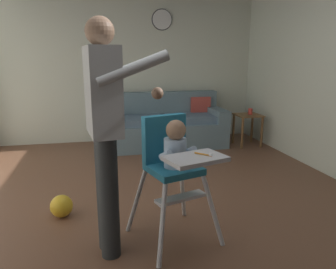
{
  "coord_description": "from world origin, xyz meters",
  "views": [
    {
      "loc": [
        -0.53,
        -2.62,
        1.4
      ],
      "look_at": [
        0.01,
        -0.17,
        0.81
      ],
      "focal_mm": 33.97,
      "sensor_mm": 36.0,
      "label": 1
    }
  ],
  "objects_px": {
    "adult_standing": "(105,127)",
    "wall_clock": "(162,20)",
    "high_chair": "(173,156)",
    "side_table": "(248,123)",
    "couch": "(164,125)",
    "sippy_cup": "(250,111)",
    "toy_ball": "(61,206)"
  },
  "relations": [
    {
      "from": "toy_ball",
      "to": "sippy_cup",
      "type": "relative_size",
      "value": 2.03
    },
    {
      "from": "toy_ball",
      "to": "side_table",
      "type": "bearing_deg",
      "value": 34.75
    },
    {
      "from": "couch",
      "to": "adult_standing",
      "type": "relative_size",
      "value": 1.17
    },
    {
      "from": "side_table",
      "to": "wall_clock",
      "type": "xyz_separation_m",
      "value": [
        -1.27,
        0.8,
        1.67
      ]
    },
    {
      "from": "sippy_cup",
      "to": "wall_clock",
      "type": "xyz_separation_m",
      "value": [
        -1.31,
        0.8,
        1.48
      ]
    },
    {
      "from": "toy_ball",
      "to": "wall_clock",
      "type": "bearing_deg",
      "value": 61.28
    },
    {
      "from": "couch",
      "to": "sippy_cup",
      "type": "distance_m",
      "value": 1.43
    },
    {
      "from": "high_chair",
      "to": "side_table",
      "type": "height_order",
      "value": "high_chair"
    },
    {
      "from": "side_table",
      "to": "sippy_cup",
      "type": "relative_size",
      "value": 5.2
    },
    {
      "from": "adult_standing",
      "to": "sippy_cup",
      "type": "height_order",
      "value": "adult_standing"
    },
    {
      "from": "toy_ball",
      "to": "side_table",
      "type": "xyz_separation_m",
      "value": [
        2.76,
        1.91,
        0.28
      ]
    },
    {
      "from": "high_chair",
      "to": "toy_ball",
      "type": "height_order",
      "value": "high_chair"
    },
    {
      "from": "adult_standing",
      "to": "toy_ball",
      "type": "relative_size",
      "value": 8.25
    },
    {
      "from": "side_table",
      "to": "sippy_cup",
      "type": "height_order",
      "value": "sippy_cup"
    },
    {
      "from": "high_chair",
      "to": "sippy_cup",
      "type": "distance_m",
      "value": 3.11
    },
    {
      "from": "couch",
      "to": "sippy_cup",
      "type": "bearing_deg",
      "value": 76.59
    },
    {
      "from": "couch",
      "to": "adult_standing",
      "type": "distance_m",
      "value": 3.11
    },
    {
      "from": "side_table",
      "to": "wall_clock",
      "type": "relative_size",
      "value": 1.5
    },
    {
      "from": "couch",
      "to": "toy_ball",
      "type": "height_order",
      "value": "couch"
    },
    {
      "from": "couch",
      "to": "adult_standing",
      "type": "bearing_deg",
      "value": -19.47
    },
    {
      "from": "couch",
      "to": "side_table",
      "type": "height_order",
      "value": "couch"
    },
    {
      "from": "couch",
      "to": "adult_standing",
      "type": "xyz_separation_m",
      "value": [
        -1.02,
        -2.87,
        0.62
      ]
    },
    {
      "from": "wall_clock",
      "to": "adult_standing",
      "type": "bearing_deg",
      "value": -107.83
    },
    {
      "from": "high_chair",
      "to": "wall_clock",
      "type": "xyz_separation_m",
      "value": [
        0.58,
        3.28,
        1.36
      ]
    },
    {
      "from": "adult_standing",
      "to": "side_table",
      "type": "distance_m",
      "value": 3.51
    },
    {
      "from": "couch",
      "to": "sippy_cup",
      "type": "xyz_separation_m",
      "value": [
        1.37,
        -0.33,
        0.24
      ]
    },
    {
      "from": "couch",
      "to": "wall_clock",
      "type": "distance_m",
      "value": 1.78
    },
    {
      "from": "adult_standing",
      "to": "high_chair",
      "type": "bearing_deg",
      "value": 0.29
    },
    {
      "from": "adult_standing",
      "to": "wall_clock",
      "type": "xyz_separation_m",
      "value": [
        1.08,
        3.35,
        1.1
      ]
    },
    {
      "from": "couch",
      "to": "high_chair",
      "type": "bearing_deg",
      "value": -10.42
    },
    {
      "from": "couch",
      "to": "side_table",
      "type": "xyz_separation_m",
      "value": [
        1.33,
        -0.33,
        0.05
      ]
    },
    {
      "from": "toy_ball",
      "to": "wall_clock",
      "type": "distance_m",
      "value": 3.66
    }
  ]
}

